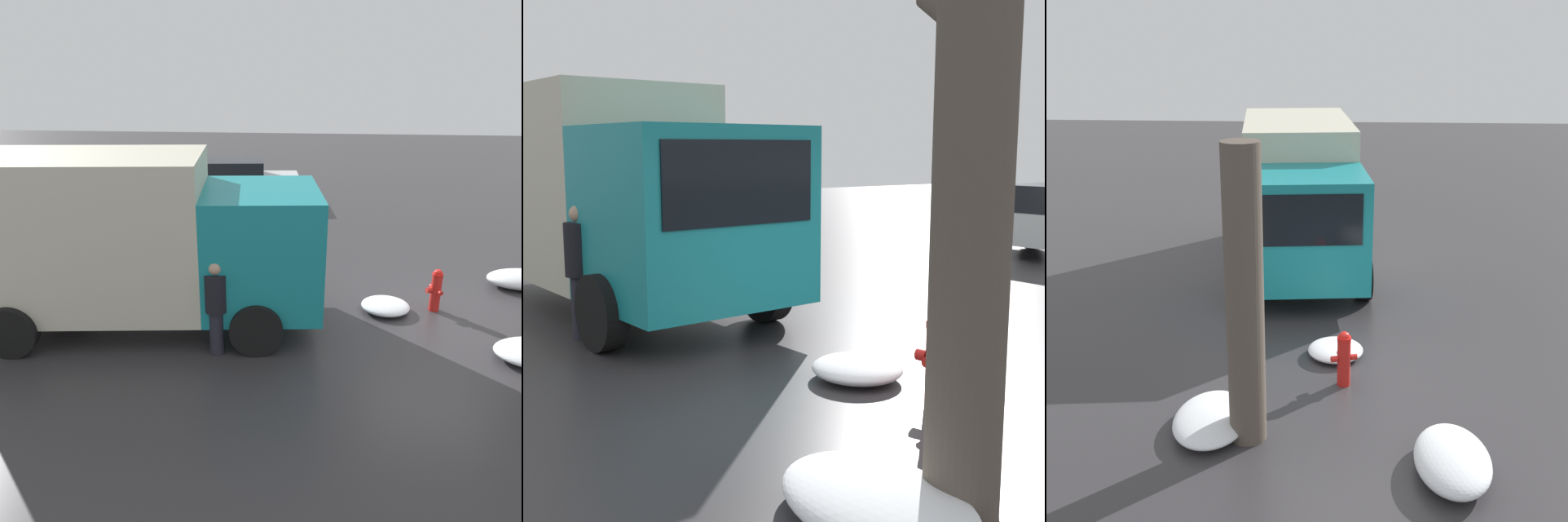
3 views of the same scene
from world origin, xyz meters
TOP-DOWN VIEW (x-y plane):
  - ground_plane at (0.00, 0.00)m, footprint 60.00×60.00m
  - fire_hydrant at (0.00, 0.00)m, footprint 0.31×0.41m
  - tree_trunk at (-1.53, 1.25)m, footprint 0.74×0.49m
  - delivery_truck at (5.65, 1.06)m, footprint 6.48×3.18m
  - pedestrian at (4.03, 2.02)m, footprint 0.36×0.36m
  - snow_pile_by_hydrant at (-1.34, 1.78)m, footprint 1.51×1.03m
  - snow_pile_curbside at (0.97, 0.14)m, footprint 0.95×0.91m

SIDE VIEW (x-z plane):
  - ground_plane at x=0.00m, z-range 0.00..0.00m
  - snow_pile_curbside at x=0.97m, z-range 0.00..0.23m
  - snow_pile_by_hydrant at x=-1.34m, z-range 0.00..0.28m
  - fire_hydrant at x=0.00m, z-range 0.01..0.89m
  - pedestrian at x=4.03m, z-range 0.07..1.72m
  - delivery_truck at x=5.65m, z-range 0.11..3.29m
  - tree_trunk at x=-1.53m, z-range 0.01..3.96m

